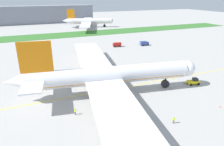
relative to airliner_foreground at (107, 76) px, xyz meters
The scene contains 13 objects.
ground_plane 6.20m from the airliner_foreground, 46.86° to the left, with size 600.00×600.00×0.00m, color #ADAAA5.
apron_taxi_line 6.43m from the airliner_foreground, 63.68° to the left, with size 280.00×0.36×0.01m, color yellow.
grass_median_strip 105.35m from the airliner_foreground, 89.45° to the left, with size 320.00×24.00×0.10m, color #38722D.
airliner_foreground is the anchor object (origin of this frame).
pushback_tug 31.12m from the airliner_foreground, ahead, with size 6.13×3.00×2.28m.
ground_crew_wingwalker_port 23.65m from the airliner_foreground, 67.23° to the right, with size 0.52×0.47×1.74m.
ground_crew_wingwalker_starboard 15.56m from the airliner_foreground, 145.92° to the right, with size 0.50×0.52×1.75m.
traffic_cone_near_nose 33.25m from the airliner_foreground, 37.97° to the right, with size 0.36×0.36×0.58m.
service_truck_baggage_loader 62.07m from the airliner_foreground, 63.16° to the left, with size 5.12×3.06×2.46m.
service_truck_fuel_bowser 68.55m from the airliner_foreground, 49.19° to the left, with size 5.44×3.11×2.60m.
service_truck_catering_van 54.99m from the airliner_foreground, 81.16° to the left, with size 6.02×3.03×2.96m.
parked_airliner_far_right 140.92m from the airliner_foreground, 75.91° to the left, with size 46.04×73.78×16.43m.
terminal_building 186.39m from the airliner_foreground, 93.29° to the left, with size 125.03×20.00×18.00m, color gray.
Camera 1 is at (-22.28, -55.66, 29.48)m, focal length 32.95 mm.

